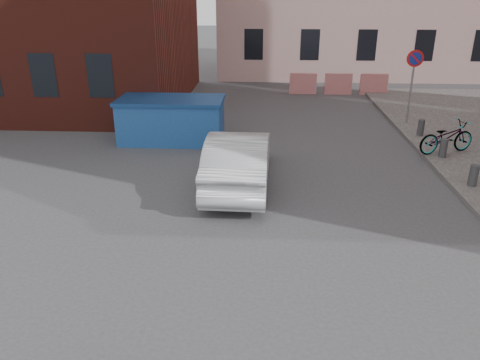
{
  "coord_description": "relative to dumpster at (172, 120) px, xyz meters",
  "views": [
    {
      "loc": [
        0.68,
        -7.91,
        4.79
      ],
      "look_at": [
        0.19,
        1.05,
        1.1
      ],
      "focal_mm": 35.0,
      "sensor_mm": 36.0,
      "label": 1
    }
  ],
  "objects": [
    {
      "name": "dumpster",
      "position": [
        0.0,
        0.0,
        0.0
      ],
      "size": [
        3.47,
        1.8,
        1.45
      ],
      "rotation": [
        0.0,
        0.0,
        -0.0
      ],
      "color": "#21519D",
      "rests_on": "ground"
    },
    {
      "name": "silver_car",
      "position": [
        2.45,
        -3.69,
        -0.01
      ],
      "size": [
        1.62,
        4.4,
        1.44
      ],
      "primitive_type": "imported",
      "rotation": [
        0.0,
        0.0,
        3.12
      ],
      "color": "#B7BABF",
      "rests_on": "ground"
    },
    {
      "name": "no_parking_sign",
      "position": [
        8.42,
        2.38,
        1.28
      ],
      "size": [
        0.6,
        0.09,
        2.65
      ],
      "color": "gray",
      "rests_on": "sidewalk"
    },
    {
      "name": "barriers",
      "position": [
        6.62,
        7.9,
        -0.23
      ],
      "size": [
        4.7,
        0.18,
        1.0
      ],
      "color": "red",
      "rests_on": "ground"
    },
    {
      "name": "bollards",
      "position": [
        8.42,
        -3.7,
        -0.34
      ],
      "size": [
        0.22,
        9.02,
        0.55
      ],
      "color": "#3A3A3D",
      "rests_on": "sidewalk"
    },
    {
      "name": "bicycle",
      "position": [
        8.62,
        -1.09,
        -0.12
      ],
      "size": [
        1.98,
        1.26,
        0.98
      ],
      "primitive_type": "imported",
      "rotation": [
        0.0,
        0.0,
        1.93
      ],
      "color": "black",
      "rests_on": "sidewalk"
    },
    {
      "name": "ground",
      "position": [
        2.42,
        -7.1,
        -0.73
      ],
      "size": [
        120.0,
        120.0,
        0.0
      ],
      "primitive_type": "plane",
      "color": "#38383A",
      "rests_on": "ground"
    }
  ]
}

